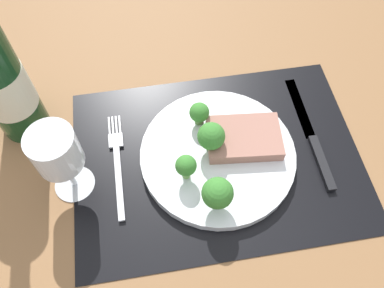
{
  "coord_description": "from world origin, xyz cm",
  "views": [
    {
      "loc": [
        -9.19,
        -30.19,
        57.16
      ],
      "look_at": [
        -3.87,
        2.26,
        1.9
      ],
      "focal_mm": 36.89,
      "sensor_mm": 36.0,
      "label": 1
    }
  ],
  "objects": [
    {
      "name": "broccoli_center",
      "position": [
        -1.06,
        1.02,
        5.46
      ],
      "size": [
        4.37,
        4.37,
        5.86
      ],
      "color": "#5B8942",
      "rests_on": "plate"
    },
    {
      "name": "broccoli_back_left",
      "position": [
        -1.98,
        6.38,
        4.5
      ],
      "size": [
        3.32,
        3.32,
        4.42
      ],
      "color": "#5B8942",
      "rests_on": "plate"
    },
    {
      "name": "wine_glass",
      "position": [
        -23.25,
        -0.96,
        9.88
      ],
      "size": [
        6.76,
        6.76,
        13.94
      ],
      "color": "silver",
      "rests_on": "ground_plane"
    },
    {
      "name": "broccoli_near_steak",
      "position": [
        -5.69,
        -3.27,
        5.14
      ],
      "size": [
        3.25,
        3.25,
        5.06
      ],
      "color": "#6B994C",
      "rests_on": "plate"
    },
    {
      "name": "plate",
      "position": [
        0.0,
        0.0,
        1.1
      ],
      "size": [
        25.18,
        25.18,
        1.6
      ],
      "primitive_type": "cylinder",
      "color": "silver",
      "rests_on": "placemat"
    },
    {
      "name": "placemat",
      "position": [
        0.0,
        0.0,
        0.15
      ],
      "size": [
        46.86,
        33.76,
        0.3
      ],
      "primitive_type": "cube",
      "color": "black",
      "rests_on": "ground_plane"
    },
    {
      "name": "wine_bottle",
      "position": [
        -31.33,
        12.03,
        11.32
      ],
      "size": [
        8.0,
        8.0,
        31.03
      ],
      "color": "#143819",
      "rests_on": "ground_plane"
    },
    {
      "name": "fork",
      "position": [
        -16.28,
        1.42,
        0.55
      ],
      "size": [
        2.4,
        19.2,
        0.5
      ],
      "rotation": [
        0.0,
        0.0,
        0.03
      ],
      "color": "silver",
      "rests_on": "placemat"
    },
    {
      "name": "broccoli_near_fork",
      "position": [
        -2.0,
        -8.64,
        5.82
      ],
      "size": [
        4.63,
        4.63,
        6.35
      ],
      "color": "#5B8942",
      "rests_on": "plate"
    },
    {
      "name": "knife",
      "position": [
        16.49,
        0.53,
        0.6
      ],
      "size": [
        1.8,
        23.0,
        0.8
      ],
      "rotation": [
        0.0,
        0.0,
        -0.03
      ],
      "color": "black",
      "rests_on": "placemat"
    },
    {
      "name": "steak",
      "position": [
        4.52,
        1.43,
        2.93
      ],
      "size": [
        12.55,
        9.21,
        2.05
      ],
      "primitive_type": "cube",
      "rotation": [
        0.0,
        0.0,
        -0.1
      ],
      "color": "#9E6B5B",
      "rests_on": "plate"
    },
    {
      "name": "ground_plane",
      "position": [
        0.0,
        0.0,
        -1.5
      ],
      "size": [
        140.0,
        110.0,
        3.0
      ],
      "primitive_type": "cube",
      "color": "brown"
    }
  ]
}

